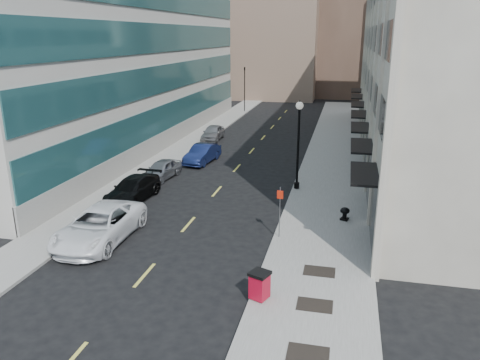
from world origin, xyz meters
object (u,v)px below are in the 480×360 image
at_px(car_silver_sedan, 162,169).
at_px(lamppost, 298,137).
at_px(traffic_signal, 245,70).
at_px(trash_bin, 260,284).
at_px(car_blue_sedan, 202,154).
at_px(car_grey_sedan, 213,133).
at_px(urn_planter, 345,212).
at_px(car_white_van, 100,225).
at_px(sign_post, 280,206).
at_px(car_black_pickup, 133,189).

bearing_deg(car_silver_sedan, lamppost, 4.76).
xyz_separation_m(traffic_signal, trash_bin, (10.90, -47.00, -4.93)).
relative_size(car_blue_sedan, car_grey_sedan, 1.05).
bearing_deg(trash_bin, urn_planter, 92.83).
distance_m(car_white_van, car_grey_sedan, 24.90).
bearing_deg(trash_bin, car_blue_sedan, 135.14).
distance_m(car_white_van, urn_planter, 13.45).
bearing_deg(traffic_signal, lamppost, -71.65).
height_order(car_white_van, car_silver_sedan, car_white_van).
height_order(traffic_signal, sign_post, traffic_signal).
bearing_deg(car_white_van, traffic_signal, 92.31).
bearing_deg(urn_planter, car_black_pickup, 176.58).
height_order(car_grey_sedan, sign_post, sign_post).
xyz_separation_m(traffic_signal, urn_planter, (14.10, -37.72, -5.12)).
distance_m(car_grey_sedan, sign_post, 24.81).
distance_m(car_white_van, car_blue_sedan, 16.14).
bearing_deg(lamppost, car_black_pickup, -156.63).
xyz_separation_m(car_silver_sedan, trash_bin, (10.20, -15.00, 0.09)).
height_order(car_black_pickup, lamppost, lamppost).
relative_size(traffic_signal, car_black_pickup, 1.37).
distance_m(car_black_pickup, car_grey_sedan, 18.67).
height_order(car_silver_sedan, car_grey_sedan, car_grey_sedan).
bearing_deg(car_black_pickup, trash_bin, -40.10).
xyz_separation_m(car_silver_sedan, sign_post, (10.10, -8.89, 1.19)).
distance_m(car_blue_sedan, car_grey_sedan, 8.89).
bearing_deg(lamppost, car_grey_sedan, 125.23).
bearing_deg(trash_bin, car_white_van, 178.87).
bearing_deg(traffic_signal, urn_planter, -69.50).
bearing_deg(sign_post, car_black_pickup, 161.70).
distance_m(traffic_signal, car_white_van, 43.44).
relative_size(car_blue_sedan, lamppost, 0.76).
bearing_deg(car_silver_sedan, car_black_pickup, -82.09).
xyz_separation_m(traffic_signal, car_black_pickup, (0.70, -36.92, -4.98)).
xyz_separation_m(car_blue_sedan, car_grey_sedan, (-1.60, 8.75, -0.01)).
distance_m(car_silver_sedan, urn_planter, 14.57).
relative_size(car_black_pickup, car_silver_sedan, 1.25).
bearing_deg(sign_post, traffic_signal, 107.95).
distance_m(car_blue_sedan, lamppost, 10.58).
bearing_deg(sign_post, lamppost, 93.16).
height_order(car_black_pickup, sign_post, sign_post).
bearing_deg(urn_planter, car_grey_sedan, 124.54).
distance_m(trash_bin, lamppost, 14.74).
distance_m(car_white_van, car_silver_sedan, 11.18).
xyz_separation_m(car_grey_sedan, lamppost, (10.10, -14.30, 2.97)).
bearing_deg(trash_bin, car_black_pickup, 157.21).
height_order(traffic_signal, car_white_van, traffic_signal).
bearing_deg(sign_post, urn_planter, 47.00).
xyz_separation_m(car_black_pickup, car_silver_sedan, (0.00, 4.92, -0.05)).
xyz_separation_m(traffic_signal, car_blue_sedan, (2.30, -27.00, -4.96)).
height_order(traffic_signal, car_silver_sedan, traffic_signal).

